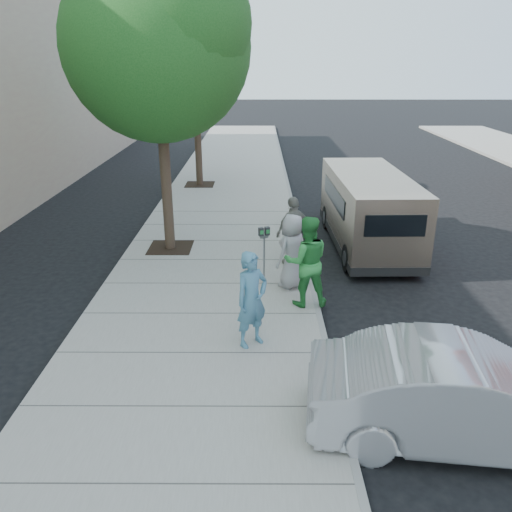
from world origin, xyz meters
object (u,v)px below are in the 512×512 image
tree_near (158,39)px  sedan (465,396)px  tree_far (196,65)px  person_striped_polo (293,231)px  person_officer (252,300)px  parking_meter (264,242)px  person_gray_shirt (292,251)px  person_green_shirt (306,262)px  van (368,209)px

tree_near → sedan: 10.31m
tree_far → person_striped_polo: tree_far is taller
sedan → person_officer: 3.80m
parking_meter → tree_far: bearing=83.0°
person_gray_shirt → tree_far: bearing=-120.9°
sedan → tree_near: bearing=42.2°
tree_far → person_gray_shirt: bearing=-72.5°
person_striped_polo → person_officer: bearing=40.4°
person_officer → person_striped_polo: (1.01, 3.92, -0.02)m
person_green_shirt → person_striped_polo: bearing=-91.3°
van → person_striped_polo: size_ratio=3.22×
van → sedan: 8.01m
person_gray_shirt → person_striped_polo: (0.12, 1.37, 0.02)m
tree_near → person_green_shirt: bearing=-45.1°
tree_far → person_officer: (2.31, -12.69, -3.82)m
tree_far → parking_meter: size_ratio=5.05×
parking_meter → person_green_shirt: 1.63m
sedan → person_gray_shirt: person_gray_shirt is taller
parking_meter → sedan: size_ratio=0.29×
person_officer → person_gray_shirt: bearing=32.6°
parking_meter → person_striped_polo: person_striped_polo is taller
parking_meter → tree_near: bearing=119.3°
sedan → person_gray_shirt: size_ratio=2.52×
tree_near → sedan: size_ratio=1.72×
van → person_gray_shirt: 3.93m
person_green_shirt → person_gray_shirt: 0.95m
parking_meter → sedan: (2.75, -5.33, -0.36)m
parking_meter → van: van is taller
sedan → person_green_shirt: person_green_shirt is taller
tree_near → person_officer: tree_near is taller
parking_meter → person_gray_shirt: person_gray_shirt is taller
tree_far → van: bearing=-51.6°
person_striped_polo → tree_near: bearing=-54.6°
van → person_officer: van is taller
van → person_striped_polo: (-2.23, -1.77, -0.08)m
parking_meter → person_officer: 3.03m
van → person_striped_polo: 2.85m
person_green_shirt → tree_near: bearing=-49.4°
tree_far → person_officer: 13.45m
tree_near → person_officer: bearing=-65.6°
sedan → tree_far: bearing=26.0°
person_gray_shirt → van: bearing=-175.3°
sedan → person_gray_shirt: 5.31m
tree_near → person_striped_polo: tree_near is taller
van → person_green_shirt: size_ratio=2.91×
person_officer → person_gray_shirt: person_officer is taller
parking_meter → person_gray_shirt: size_ratio=0.74×
tree_far → parking_meter: tree_far is taller
person_green_shirt → parking_meter: bearing=-62.0°
person_officer → sedan: bearing=-75.8°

